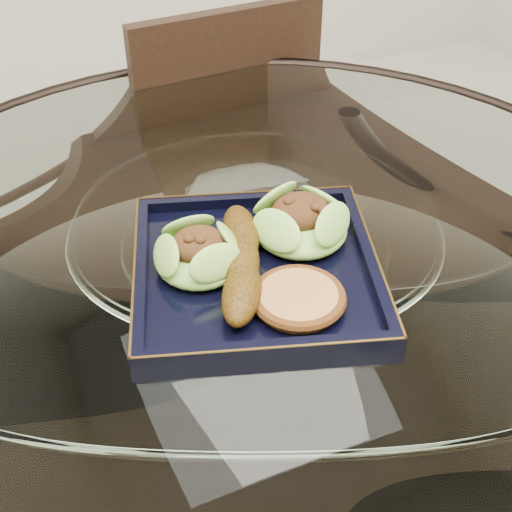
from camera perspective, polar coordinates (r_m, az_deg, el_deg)
name	(u,v)px	position (r m, az deg, el deg)	size (l,w,h in m)	color
dining_table	(255,350)	(0.96, -0.04, -7.53)	(1.13, 1.13, 0.77)	white
dining_chair	(255,226)	(1.36, -0.11, 2.40)	(0.39, 0.39, 0.87)	black
navy_plate	(256,277)	(0.80, 0.00, -1.66)	(0.27, 0.27, 0.02)	black
lettuce_wrap_left	(199,256)	(0.79, -4.55, 0.02)	(0.10, 0.10, 0.04)	#69A730
lettuce_wrap_right	(301,224)	(0.83, 3.59, 2.55)	(0.11, 0.11, 0.04)	#55A22F
roasted_plantain	(241,261)	(0.78, -1.19, -0.41)	(0.19, 0.04, 0.04)	#603C0A
crumb_patty	(298,299)	(0.75, 3.41, -3.46)	(0.09, 0.09, 0.02)	#C88642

